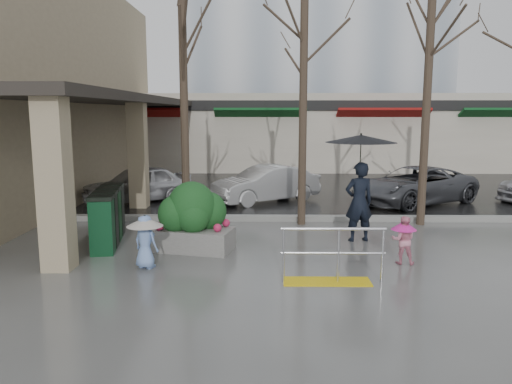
{
  "coord_description": "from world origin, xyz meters",
  "views": [
    {
      "loc": [
        0.12,
        -9.98,
        3.08
      ],
      "look_at": [
        -0.03,
        1.11,
        1.3
      ],
      "focal_mm": 35.0,
      "sensor_mm": 36.0,
      "label": 1
    }
  ],
  "objects_px": {
    "news_boxes": "(108,216)",
    "woman": "(360,173)",
    "child_blue": "(145,235)",
    "car_c": "(414,185)",
    "car_b": "(266,184)",
    "planter": "(192,218)",
    "car_a": "(138,184)",
    "handrail": "(330,262)",
    "child_pink": "(403,237)",
    "tree_mideast": "(430,43)",
    "tree_midwest": "(304,29)",
    "tree_west": "(183,35)"
  },
  "relations": [
    {
      "from": "tree_mideast",
      "to": "planter",
      "type": "height_order",
      "value": "tree_mideast"
    },
    {
      "from": "handrail",
      "to": "news_boxes",
      "type": "height_order",
      "value": "news_boxes"
    },
    {
      "from": "news_boxes",
      "to": "woman",
      "type": "bearing_deg",
      "value": -5.9
    },
    {
      "from": "handrail",
      "to": "news_boxes",
      "type": "distance_m",
      "value": 5.57
    },
    {
      "from": "tree_west",
      "to": "planter",
      "type": "height_order",
      "value": "tree_west"
    },
    {
      "from": "tree_midwest",
      "to": "child_blue",
      "type": "height_order",
      "value": "tree_midwest"
    },
    {
      "from": "woman",
      "to": "news_boxes",
      "type": "relative_size",
      "value": 1.09
    },
    {
      "from": "car_a",
      "to": "handrail",
      "type": "bearing_deg",
      "value": 0.51
    },
    {
      "from": "woman",
      "to": "planter",
      "type": "height_order",
      "value": "woman"
    },
    {
      "from": "tree_mideast",
      "to": "planter",
      "type": "relative_size",
      "value": 3.34
    },
    {
      "from": "car_b",
      "to": "child_blue",
      "type": "bearing_deg",
      "value": -50.99
    },
    {
      "from": "handrail",
      "to": "planter",
      "type": "distance_m",
      "value": 3.54
    },
    {
      "from": "tree_midwest",
      "to": "news_boxes",
      "type": "bearing_deg",
      "value": -155.73
    },
    {
      "from": "car_a",
      "to": "car_b",
      "type": "xyz_separation_m",
      "value": [
        4.41,
        0.12,
        0.0
      ]
    },
    {
      "from": "planter",
      "to": "car_a",
      "type": "bearing_deg",
      "value": 114.47
    },
    {
      "from": "car_a",
      "to": "planter",
      "type": "bearing_deg",
      "value": -9.34
    },
    {
      "from": "news_boxes",
      "to": "tree_west",
      "type": "bearing_deg",
      "value": 45.48
    },
    {
      "from": "woman",
      "to": "planter",
      "type": "xyz_separation_m",
      "value": [
        -3.88,
        -0.87,
        -0.9
      ]
    },
    {
      "from": "child_blue",
      "to": "car_c",
      "type": "height_order",
      "value": "car_c"
    },
    {
      "from": "tree_midwest",
      "to": "news_boxes",
      "type": "xyz_separation_m",
      "value": [
        -4.72,
        -2.13,
        -4.58
      ]
    },
    {
      "from": "planter",
      "to": "car_a",
      "type": "distance_m",
      "value": 6.59
    },
    {
      "from": "tree_midwest",
      "to": "planter",
      "type": "xyz_separation_m",
      "value": [
        -2.65,
        -2.68,
        -4.49
      ]
    },
    {
      "from": "child_pink",
      "to": "car_a",
      "type": "bearing_deg",
      "value": -31.7
    },
    {
      "from": "tree_west",
      "to": "news_boxes",
      "type": "bearing_deg",
      "value": -125.59
    },
    {
      "from": "tree_midwest",
      "to": "woman",
      "type": "bearing_deg",
      "value": -55.96
    },
    {
      "from": "car_b",
      "to": "planter",
      "type": "bearing_deg",
      "value": -48.19
    },
    {
      "from": "car_a",
      "to": "tree_midwest",
      "type": "bearing_deg",
      "value": 24.55
    },
    {
      "from": "tree_west",
      "to": "child_pink",
      "type": "bearing_deg",
      "value": -36.05
    },
    {
      "from": "tree_midwest",
      "to": "car_c",
      "type": "relative_size",
      "value": 1.54
    },
    {
      "from": "planter",
      "to": "child_pink",
      "type": "bearing_deg",
      "value": -12.15
    },
    {
      "from": "tree_west",
      "to": "woman",
      "type": "relative_size",
      "value": 2.62
    },
    {
      "from": "child_blue",
      "to": "car_c",
      "type": "xyz_separation_m",
      "value": [
        7.45,
        7.14,
        -0.04
      ]
    },
    {
      "from": "child_blue",
      "to": "planter",
      "type": "bearing_deg",
      "value": -93.73
    },
    {
      "from": "planter",
      "to": "news_boxes",
      "type": "relative_size",
      "value": 0.82
    },
    {
      "from": "tree_midwest",
      "to": "woman",
      "type": "height_order",
      "value": "tree_midwest"
    },
    {
      "from": "car_a",
      "to": "car_b",
      "type": "height_order",
      "value": "same"
    },
    {
      "from": "car_b",
      "to": "handrail",
      "type": "bearing_deg",
      "value": -24.99
    },
    {
      "from": "tree_midwest",
      "to": "news_boxes",
      "type": "relative_size",
      "value": 2.95
    },
    {
      "from": "tree_mideast",
      "to": "car_b",
      "type": "distance_m",
      "value": 6.92
    },
    {
      "from": "handrail",
      "to": "car_a",
      "type": "height_order",
      "value": "car_a"
    },
    {
      "from": "tree_midwest",
      "to": "woman",
      "type": "xyz_separation_m",
      "value": [
        1.23,
        -1.81,
        -3.59
      ]
    },
    {
      "from": "car_b",
      "to": "car_c",
      "type": "distance_m",
      "value": 5.03
    },
    {
      "from": "car_b",
      "to": "car_a",
      "type": "bearing_deg",
      "value": -121.31
    },
    {
      "from": "handrail",
      "to": "woman",
      "type": "height_order",
      "value": "woman"
    },
    {
      "from": "car_c",
      "to": "child_blue",
      "type": "bearing_deg",
      "value": -78.08
    },
    {
      "from": "woman",
      "to": "car_b",
      "type": "xyz_separation_m",
      "value": [
        -2.2,
        5.25,
        -1.02
      ]
    },
    {
      "from": "tree_mideast",
      "to": "car_b",
      "type": "relative_size",
      "value": 1.7
    },
    {
      "from": "tree_midwest",
      "to": "news_boxes",
      "type": "distance_m",
      "value": 6.92
    },
    {
      "from": "planter",
      "to": "news_boxes",
      "type": "distance_m",
      "value": 2.15
    },
    {
      "from": "tree_west",
      "to": "news_boxes",
      "type": "relative_size",
      "value": 2.86
    }
  ]
}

